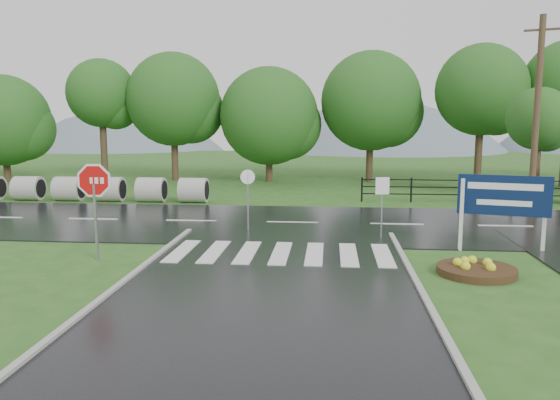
# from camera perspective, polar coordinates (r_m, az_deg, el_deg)

# --- Properties ---
(ground) EXTENTS (120.00, 120.00, 0.00)m
(ground) POSITION_cam_1_polar(r_m,az_deg,el_deg) (11.53, -2.19, -11.78)
(ground) COLOR #2B591D
(ground) RESTS_ON ground
(main_road) EXTENTS (90.00, 8.00, 0.04)m
(main_road) POSITION_cam_1_polar(r_m,az_deg,el_deg) (21.15, 1.30, -2.46)
(main_road) COLOR black
(main_road) RESTS_ON ground
(crosswalk) EXTENTS (6.50, 2.80, 0.02)m
(crosswalk) POSITION_cam_1_polar(r_m,az_deg,el_deg) (16.27, 0.09, -5.54)
(crosswalk) COLOR silver
(crosswalk) RESTS_ON ground
(fence_west) EXTENTS (9.58, 0.08, 1.20)m
(fence_west) POSITION_cam_1_polar(r_m,az_deg,el_deg) (27.66, 18.43, 1.19)
(fence_west) COLOR black
(fence_west) RESTS_ON ground
(hills) EXTENTS (102.00, 48.00, 48.00)m
(hills) POSITION_cam_1_polar(r_m,az_deg,el_deg) (78.23, 6.61, -6.14)
(hills) COLOR slate
(hills) RESTS_ON ground
(treeline) EXTENTS (83.20, 5.20, 10.00)m
(treeline) POSITION_cam_1_polar(r_m,az_deg,el_deg) (34.96, 4.51, 1.81)
(treeline) COLOR #1F551A
(treeline) RESTS_ON ground
(culvert_pipes) EXTENTS (13.90, 1.20, 1.20)m
(culvert_pipes) POSITION_cam_1_polar(r_m,az_deg,el_deg) (28.96, -21.20, 1.11)
(culvert_pipes) COLOR #9E9B93
(culvert_pipes) RESTS_ON ground
(stop_sign) EXTENTS (1.31, 0.10, 2.94)m
(stop_sign) POSITION_cam_1_polar(r_m,az_deg,el_deg) (16.19, -18.84, 1.04)
(stop_sign) COLOR #939399
(stop_sign) RESTS_ON ground
(estate_billboard) EXTENTS (2.59, 0.74, 2.33)m
(estate_billboard) POSITION_cam_1_polar(r_m,az_deg,el_deg) (17.73, 22.35, 0.06)
(estate_billboard) COLOR silver
(estate_billboard) RESTS_ON ground
(flower_bed) EXTENTS (2.01, 2.01, 0.40)m
(flower_bed) POSITION_cam_1_polar(r_m,az_deg,el_deg) (15.11, 19.84, -6.78)
(flower_bed) COLOR #332111
(flower_bed) RESTS_ON ground
(reg_sign_small) EXTENTS (0.46, 0.11, 2.10)m
(reg_sign_small) POSITION_cam_1_polar(r_m,az_deg,el_deg) (18.42, 10.63, 0.48)
(reg_sign_small) COLOR #939399
(reg_sign_small) RESTS_ON ground
(reg_sign_round) EXTENTS (0.51, 0.14, 2.22)m
(reg_sign_round) POSITION_cam_1_polar(r_m,az_deg,el_deg) (19.50, -3.38, 0.80)
(reg_sign_round) COLOR #939399
(reg_sign_round) RESTS_ON ground
(utility_pole_east) EXTENTS (1.48, 0.61, 8.65)m
(utility_pole_east) POSITION_cam_1_polar(r_m,az_deg,el_deg) (27.87, 25.26, 8.45)
(utility_pole_east) COLOR #473523
(utility_pole_east) RESTS_ON ground
(entrance_tree_left) EXTENTS (3.09, 3.09, 5.58)m
(entrance_tree_left) POSITION_cam_1_polar(r_m,az_deg,el_deg) (30.03, 25.40, 7.60)
(entrance_tree_left) COLOR #3D2B1C
(entrance_tree_left) RESTS_ON ground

